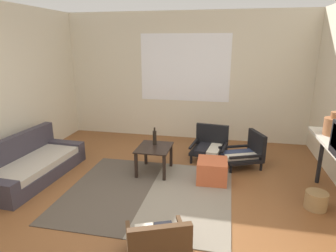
{
  "coord_description": "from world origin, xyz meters",
  "views": [
    {
      "loc": [
        0.94,
        -3.21,
        2.08
      ],
      "look_at": [
        0.02,
        1.2,
        0.77
      ],
      "focal_mm": 31.03,
      "sensor_mm": 36.0,
      "label": 1
    }
  ],
  "objects_px": {
    "clay_vase": "(334,126)",
    "glass_bottle": "(155,137)",
    "couch": "(30,166)",
    "armchair_by_window": "(210,145)",
    "coffee_table": "(154,152)",
    "armchair_striped_foreground": "(158,243)",
    "armchair_corner": "(246,152)",
    "wicker_basket": "(316,200)",
    "ottoman_orange": "(212,171)"
  },
  "relations": [
    {
      "from": "clay_vase",
      "to": "glass_bottle",
      "type": "xyz_separation_m",
      "value": [
        -2.56,
        0.29,
        -0.43
      ]
    },
    {
      "from": "couch",
      "to": "armchair_by_window",
      "type": "bearing_deg",
      "value": 26.9
    },
    {
      "from": "coffee_table",
      "to": "armchair_striped_foreground",
      "type": "distance_m",
      "value": 2.07
    },
    {
      "from": "armchair_corner",
      "to": "glass_bottle",
      "type": "relative_size",
      "value": 2.7
    },
    {
      "from": "clay_vase",
      "to": "armchair_by_window",
      "type": "bearing_deg",
      "value": 150.52
    },
    {
      "from": "couch",
      "to": "clay_vase",
      "type": "xyz_separation_m",
      "value": [
        4.41,
        0.43,
        0.8
      ]
    },
    {
      "from": "couch",
      "to": "wicker_basket",
      "type": "distance_m",
      "value": 4.19
    },
    {
      "from": "couch",
      "to": "ottoman_orange",
      "type": "height_order",
      "value": "couch"
    },
    {
      "from": "coffee_table",
      "to": "armchair_by_window",
      "type": "relative_size",
      "value": 0.92
    },
    {
      "from": "armchair_by_window",
      "to": "glass_bottle",
      "type": "bearing_deg",
      "value": -142.94
    },
    {
      "from": "couch",
      "to": "coffee_table",
      "type": "xyz_separation_m",
      "value": [
        1.87,
        0.6,
        0.15
      ]
    },
    {
      "from": "couch",
      "to": "clay_vase",
      "type": "relative_size",
      "value": 5.7
    },
    {
      "from": "armchair_corner",
      "to": "glass_bottle",
      "type": "bearing_deg",
      "value": -163.7
    },
    {
      "from": "coffee_table",
      "to": "armchair_by_window",
      "type": "bearing_deg",
      "value": 42.69
    },
    {
      "from": "armchair_corner",
      "to": "clay_vase",
      "type": "distance_m",
      "value": 1.49
    },
    {
      "from": "armchair_striped_foreground",
      "to": "armchair_corner",
      "type": "distance_m",
      "value": 2.72
    },
    {
      "from": "armchair_by_window",
      "to": "armchair_striped_foreground",
      "type": "distance_m",
      "value": 2.8
    },
    {
      "from": "ottoman_orange",
      "to": "clay_vase",
      "type": "xyz_separation_m",
      "value": [
        1.59,
        -0.03,
        0.82
      ]
    },
    {
      "from": "coffee_table",
      "to": "armchair_corner",
      "type": "height_order",
      "value": "armchair_corner"
    },
    {
      "from": "couch",
      "to": "glass_bottle",
      "type": "relative_size",
      "value": 6.24
    },
    {
      "from": "coffee_table",
      "to": "clay_vase",
      "type": "relative_size",
      "value": 1.96
    },
    {
      "from": "armchair_corner",
      "to": "wicker_basket",
      "type": "relative_size",
      "value": 2.83
    },
    {
      "from": "armchair_corner",
      "to": "glass_bottle",
      "type": "height_order",
      "value": "glass_bottle"
    },
    {
      "from": "clay_vase",
      "to": "wicker_basket",
      "type": "bearing_deg",
      "value": -115.8
    },
    {
      "from": "armchair_corner",
      "to": "ottoman_orange",
      "type": "bearing_deg",
      "value": -126.71
    },
    {
      "from": "armchair_by_window",
      "to": "ottoman_orange",
      "type": "distance_m",
      "value": 0.94
    },
    {
      "from": "glass_bottle",
      "to": "wicker_basket",
      "type": "height_order",
      "value": "glass_bottle"
    },
    {
      "from": "couch",
      "to": "armchair_by_window",
      "type": "height_order",
      "value": "couch"
    },
    {
      "from": "coffee_table",
      "to": "armchair_striped_foreground",
      "type": "bearing_deg",
      "value": -74.64
    },
    {
      "from": "ottoman_orange",
      "to": "wicker_basket",
      "type": "height_order",
      "value": "ottoman_orange"
    },
    {
      "from": "coffee_table",
      "to": "ottoman_orange",
      "type": "height_order",
      "value": "coffee_table"
    },
    {
      "from": "armchair_corner",
      "to": "glass_bottle",
      "type": "xyz_separation_m",
      "value": [
        -1.5,
        -0.44,
        0.31
      ]
    },
    {
      "from": "armchair_striped_foreground",
      "to": "ottoman_orange",
      "type": "bearing_deg",
      "value": 77.77
    },
    {
      "from": "armchair_corner",
      "to": "coffee_table",
      "type": "bearing_deg",
      "value": -159.12
    },
    {
      "from": "armchair_by_window",
      "to": "ottoman_orange",
      "type": "xyz_separation_m",
      "value": [
        0.1,
        -0.93,
        -0.09
      ]
    },
    {
      "from": "armchair_striped_foreground",
      "to": "wicker_basket",
      "type": "relative_size",
      "value": 2.68
    },
    {
      "from": "coffee_table",
      "to": "wicker_basket",
      "type": "relative_size",
      "value": 2.25
    },
    {
      "from": "coffee_table",
      "to": "clay_vase",
      "type": "height_order",
      "value": "clay_vase"
    },
    {
      "from": "armchair_striped_foreground",
      "to": "clay_vase",
      "type": "relative_size",
      "value": 2.34
    },
    {
      "from": "coffee_table",
      "to": "clay_vase",
      "type": "distance_m",
      "value": 2.62
    },
    {
      "from": "ottoman_orange",
      "to": "wicker_basket",
      "type": "relative_size",
      "value": 1.62
    },
    {
      "from": "armchair_by_window",
      "to": "clay_vase",
      "type": "relative_size",
      "value": 2.13
    },
    {
      "from": "couch",
      "to": "wicker_basket",
      "type": "relative_size",
      "value": 6.53
    },
    {
      "from": "armchair_by_window",
      "to": "clay_vase",
      "type": "height_order",
      "value": "clay_vase"
    },
    {
      "from": "armchair_striped_foreground",
      "to": "glass_bottle",
      "type": "xyz_separation_m",
      "value": [
        -0.57,
        2.12,
        0.33
      ]
    },
    {
      "from": "armchair_striped_foreground",
      "to": "ottoman_orange",
      "type": "relative_size",
      "value": 1.65
    },
    {
      "from": "armchair_corner",
      "to": "wicker_basket",
      "type": "height_order",
      "value": "armchair_corner"
    },
    {
      "from": "armchair_striped_foreground",
      "to": "wicker_basket",
      "type": "xyz_separation_m",
      "value": [
        1.77,
        1.36,
        -0.12
      ]
    },
    {
      "from": "glass_bottle",
      "to": "wicker_basket",
      "type": "xyz_separation_m",
      "value": [
        2.34,
        -0.76,
        -0.45
      ]
    },
    {
      "from": "armchair_striped_foreground",
      "to": "armchair_corner",
      "type": "bearing_deg",
      "value": 70.09
    }
  ]
}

